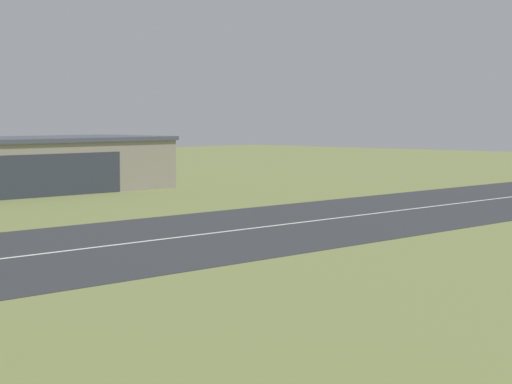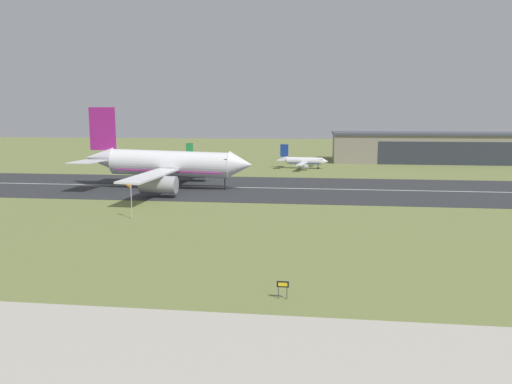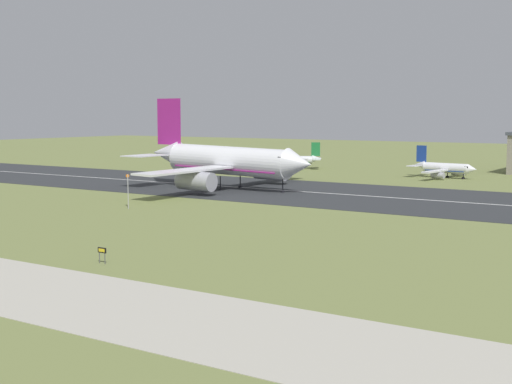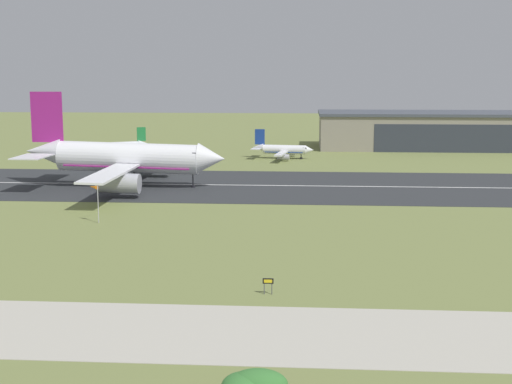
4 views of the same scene
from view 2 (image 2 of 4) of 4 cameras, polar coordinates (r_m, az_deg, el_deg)
name	(u,v)px [view 2 (image 2 of 4)]	position (r m, az deg, el deg)	size (l,w,h in m)	color
ground_plane	(321,250)	(69.48, 7.40, -6.54)	(679.27, 679.27, 0.00)	olive
runway_strip	(321,189)	(126.21, 7.43, 0.34)	(439.27, 44.93, 0.06)	#2B2D30
runway_centreline	(321,189)	(126.20, 7.43, 0.35)	(395.35, 0.70, 0.01)	silver
taxiway_road	(320,359)	(39.92, 7.35, -18.38)	(329.45, 15.56, 0.05)	#B2AD9E
hangar_building	(437,147)	(212.65, 20.01, 4.84)	(83.19, 28.03, 11.77)	gray
airplane_landing	(169,164)	(127.48, -9.90, 3.12)	(43.67, 59.33, 20.37)	white
airplane_parked_west	(303,161)	(175.45, 5.44, 3.52)	(17.91, 24.61, 8.36)	white
airplane_parked_centre	(166,158)	(188.97, -10.27, 3.81)	(21.91, 21.70, 8.13)	silver
windsock_pole	(128,188)	(91.88, -14.42, 0.46)	(1.91, 1.64, 6.17)	#B7B7BC
runway_sign	(283,286)	(50.71, 3.08, -10.68)	(1.22, 0.13, 1.83)	#4C4C51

